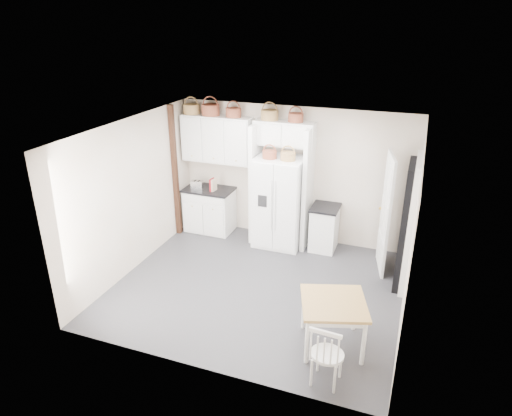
% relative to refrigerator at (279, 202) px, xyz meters
% --- Properties ---
extents(floor, '(4.50, 4.50, 0.00)m').
position_rel_refrigerator_xyz_m(floor, '(0.15, -1.60, -0.86)').
color(floor, '#35333C').
rests_on(floor, ground).
extents(ceiling, '(4.50, 4.50, 0.00)m').
position_rel_refrigerator_xyz_m(ceiling, '(0.15, -1.60, 1.74)').
color(ceiling, white).
rests_on(ceiling, wall_back).
extents(wall_back, '(4.50, 0.00, 4.50)m').
position_rel_refrigerator_xyz_m(wall_back, '(0.15, 0.40, 0.44)').
color(wall_back, beige).
rests_on(wall_back, floor).
extents(wall_left, '(0.00, 4.00, 4.00)m').
position_rel_refrigerator_xyz_m(wall_left, '(-2.10, -1.60, 0.44)').
color(wall_left, beige).
rests_on(wall_left, floor).
extents(wall_right, '(0.00, 4.00, 4.00)m').
position_rel_refrigerator_xyz_m(wall_right, '(2.40, -1.60, 0.44)').
color(wall_right, beige).
rests_on(wall_right, floor).
extents(refrigerator, '(0.89, 0.72, 1.73)m').
position_rel_refrigerator_xyz_m(refrigerator, '(0.00, 0.00, 0.00)').
color(refrigerator, white).
rests_on(refrigerator, floor).
extents(base_cab_left, '(0.94, 0.59, 0.87)m').
position_rel_refrigerator_xyz_m(base_cab_left, '(-1.51, 0.10, -0.43)').
color(base_cab_left, white).
rests_on(base_cab_left, floor).
extents(base_cab_right, '(0.47, 0.56, 0.82)m').
position_rel_refrigerator_xyz_m(base_cab_right, '(0.86, 0.10, -0.46)').
color(base_cab_right, white).
rests_on(base_cab_right, floor).
extents(dining_table, '(1.04, 1.04, 0.69)m').
position_rel_refrigerator_xyz_m(dining_table, '(1.56, -2.60, -0.52)').
color(dining_table, '#A78148').
rests_on(dining_table, floor).
extents(windsor_chair, '(0.43, 0.39, 0.82)m').
position_rel_refrigerator_xyz_m(windsor_chair, '(1.63, -3.28, -0.45)').
color(windsor_chair, white).
rests_on(windsor_chair, floor).
extents(counter_left, '(0.98, 0.63, 0.04)m').
position_rel_refrigerator_xyz_m(counter_left, '(-1.51, 0.10, 0.02)').
color(counter_left, black).
rests_on(counter_left, base_cab_left).
extents(counter_right, '(0.50, 0.60, 0.04)m').
position_rel_refrigerator_xyz_m(counter_right, '(0.86, 0.10, -0.03)').
color(counter_right, black).
rests_on(counter_right, base_cab_right).
extents(toaster, '(0.25, 0.17, 0.16)m').
position_rel_refrigerator_xyz_m(toaster, '(-1.73, 0.03, 0.12)').
color(toaster, silver).
rests_on(toaster, counter_left).
extents(cookbook_red, '(0.04, 0.17, 0.25)m').
position_rel_refrigerator_xyz_m(cookbook_red, '(-1.40, 0.02, 0.17)').
color(cookbook_red, maroon).
rests_on(cookbook_red, counter_left).
extents(cookbook_cream, '(0.06, 0.17, 0.24)m').
position_rel_refrigerator_xyz_m(cookbook_cream, '(-1.36, 0.02, 0.16)').
color(cookbook_cream, '#C8AD90').
rests_on(cookbook_cream, counter_left).
extents(basket_upper_a, '(0.32, 0.32, 0.18)m').
position_rel_refrigerator_xyz_m(basket_upper_a, '(-1.87, 0.23, 1.58)').
color(basket_upper_a, brown).
rests_on(basket_upper_a, upper_cabinet).
extents(basket_upper_b, '(0.35, 0.35, 0.20)m').
position_rel_refrigerator_xyz_m(basket_upper_b, '(-1.47, 0.23, 1.59)').
color(basket_upper_b, brown).
rests_on(basket_upper_b, upper_cabinet).
extents(basket_upper_c, '(0.29, 0.29, 0.17)m').
position_rel_refrigerator_xyz_m(basket_upper_c, '(-1.00, 0.23, 1.57)').
color(basket_upper_c, brown).
rests_on(basket_upper_c, upper_cabinet).
extents(basket_bridge_a, '(0.32, 0.32, 0.18)m').
position_rel_refrigerator_xyz_m(basket_bridge_a, '(-0.29, 0.23, 1.58)').
color(basket_bridge_a, brown).
rests_on(basket_bridge_a, bridge_cabinet).
extents(basket_bridge_b, '(0.27, 0.27, 0.16)m').
position_rel_refrigerator_xyz_m(basket_bridge_b, '(0.20, 0.23, 1.56)').
color(basket_bridge_b, brown).
rests_on(basket_bridge_b, bridge_cabinet).
extents(basket_fridge_a, '(0.26, 0.26, 0.14)m').
position_rel_refrigerator_xyz_m(basket_fridge_a, '(-0.17, -0.10, 0.93)').
color(basket_fridge_a, brown).
rests_on(basket_fridge_a, refrigerator).
extents(basket_fridge_b, '(0.27, 0.27, 0.15)m').
position_rel_refrigerator_xyz_m(basket_fridge_b, '(0.17, -0.10, 0.94)').
color(basket_fridge_b, brown).
rests_on(basket_fridge_b, refrigerator).
extents(upper_cabinet, '(1.40, 0.34, 0.90)m').
position_rel_refrigerator_xyz_m(upper_cabinet, '(-1.35, 0.23, 1.04)').
color(upper_cabinet, white).
rests_on(upper_cabinet, wall_back).
extents(bridge_cabinet, '(1.12, 0.34, 0.45)m').
position_rel_refrigerator_xyz_m(bridge_cabinet, '(0.00, 0.23, 1.26)').
color(bridge_cabinet, white).
rests_on(bridge_cabinet, wall_back).
extents(fridge_panel_left, '(0.08, 0.60, 2.30)m').
position_rel_refrigerator_xyz_m(fridge_panel_left, '(-0.51, 0.10, 0.29)').
color(fridge_panel_left, white).
rests_on(fridge_panel_left, floor).
extents(fridge_panel_right, '(0.08, 0.60, 2.30)m').
position_rel_refrigerator_xyz_m(fridge_panel_right, '(0.51, 0.10, 0.29)').
color(fridge_panel_right, white).
rests_on(fridge_panel_right, floor).
extents(trim_post, '(0.09, 0.09, 2.60)m').
position_rel_refrigerator_xyz_m(trim_post, '(-2.05, -0.25, 0.44)').
color(trim_post, '#321810').
rests_on(trim_post, floor).
extents(doorway_void, '(0.18, 0.85, 2.05)m').
position_rel_refrigerator_xyz_m(doorway_void, '(2.31, -0.60, 0.16)').
color(doorway_void, black).
rests_on(doorway_void, floor).
extents(door_slab, '(0.21, 0.79, 2.05)m').
position_rel_refrigerator_xyz_m(door_slab, '(1.95, -0.27, 0.16)').
color(door_slab, white).
rests_on(door_slab, floor).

